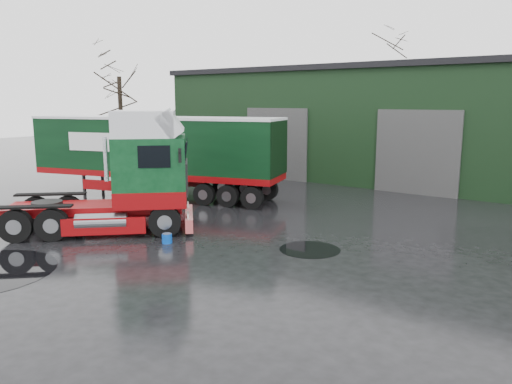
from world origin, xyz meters
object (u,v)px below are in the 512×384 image
at_px(tree_back_a, 387,96).
at_px(tree_left, 120,103).
at_px(warehouse, 454,123).
at_px(wash_bucket, 167,238).
at_px(trailer_left, 156,157).
at_px(hero_tractor, 95,171).

bearing_deg(tree_back_a, tree_left, -121.43).
distance_m(warehouse, tree_left, 20.64).
relative_size(warehouse, wash_bucket, 101.95).
bearing_deg(wash_bucket, tree_left, 144.85).
height_order(trailer_left, tree_back_a, tree_back_a).
bearing_deg(warehouse, wash_bucket, -100.49).
xyz_separation_m(trailer_left, tree_left, (-9.50, 5.76, 2.38)).
bearing_deg(warehouse, tree_left, -157.17).
relative_size(warehouse, tree_left, 3.81).
bearing_deg(trailer_left, hero_tractor, -167.68).
bearing_deg(wash_bucket, tree_back_a, 98.84).
height_order(tree_left, tree_back_a, tree_back_a).
relative_size(hero_tractor, trailer_left, 0.56).
bearing_deg(warehouse, trailer_left, -124.61).
xyz_separation_m(warehouse, tree_left, (-19.00, -8.00, 1.09)).
height_order(warehouse, tree_left, tree_left).
height_order(wash_bucket, tree_back_a, tree_back_a).
relative_size(tree_left, tree_back_a, 0.89).
bearing_deg(tree_back_a, wash_bucket, -81.16).
relative_size(hero_tractor, wash_bucket, 20.99).
distance_m(tree_left, tree_back_a, 21.10).
bearing_deg(tree_back_a, trailer_left, -93.61).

